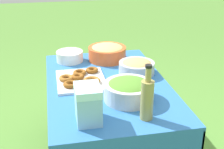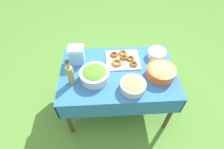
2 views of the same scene
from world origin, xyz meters
name	(u,v)px [view 1 (image 1 of 2)]	position (x,y,z in m)	size (l,w,h in m)	color
picnic_table	(108,96)	(0.00, 0.00, 0.59)	(1.29, 0.82, 0.69)	#2D6BB2
salad_bowl	(129,89)	(-0.26, -0.09, 0.76)	(0.31, 0.31, 0.13)	silver
pasta_bowl	(107,52)	(0.45, -0.08, 0.76)	(0.31, 0.31, 0.13)	#E05B28
donut_platter	(81,79)	(0.07, 0.18, 0.71)	(0.39, 0.33, 0.05)	silver
plate_stack	(70,56)	(0.48, 0.22, 0.73)	(0.21, 0.21, 0.08)	white
olive_oil_bottle	(147,98)	(-0.49, -0.13, 0.82)	(0.07, 0.07, 0.32)	#998E4C
bread_bowl	(137,66)	(0.13, -0.24, 0.75)	(0.26, 0.26, 0.11)	#B2B7BC
cooler_box	(88,104)	(-0.46, 0.19, 0.80)	(0.17, 0.14, 0.21)	#8CC6E5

